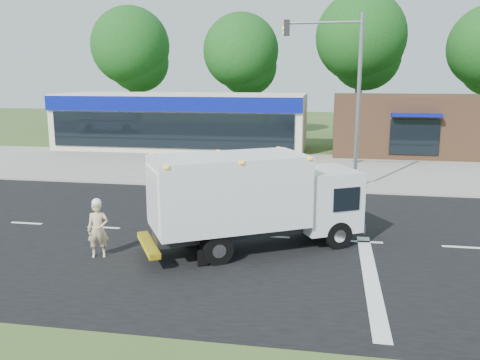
% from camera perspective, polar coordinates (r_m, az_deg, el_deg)
% --- Properties ---
extents(ground, '(120.00, 120.00, 0.00)m').
position_cam_1_polar(ground, '(17.10, 3.59, -6.42)').
color(ground, '#385123').
rests_on(ground, ground).
extents(road_asphalt, '(60.00, 14.00, 0.02)m').
position_cam_1_polar(road_asphalt, '(17.10, 3.59, -6.41)').
color(road_asphalt, black).
rests_on(road_asphalt, ground).
extents(sidewalk, '(60.00, 2.40, 0.12)m').
position_cam_1_polar(sidewalk, '(24.98, 5.76, -0.50)').
color(sidewalk, gray).
rests_on(sidewalk, ground).
extents(parking_apron, '(60.00, 9.00, 0.02)m').
position_cam_1_polar(parking_apron, '(30.67, 6.61, 1.66)').
color(parking_apron, gray).
rests_on(parking_apron, ground).
extents(lane_markings, '(55.20, 7.00, 0.01)m').
position_cam_1_polar(lane_markings, '(15.73, 7.96, -8.09)').
color(lane_markings, silver).
rests_on(lane_markings, road_asphalt).
extents(ems_box_truck, '(6.90, 5.16, 3.00)m').
position_cam_1_polar(ems_box_truck, '(15.48, 1.34, -1.69)').
color(ems_box_truck, black).
rests_on(ems_box_truck, ground).
extents(emergency_worker, '(0.72, 0.59, 1.80)m').
position_cam_1_polar(emergency_worker, '(15.59, -15.66, -5.25)').
color(emergency_worker, tan).
rests_on(emergency_worker, ground).
extents(retail_strip_mall, '(18.00, 6.20, 4.00)m').
position_cam_1_polar(retail_strip_mall, '(37.81, -6.56, 6.61)').
color(retail_strip_mall, beige).
rests_on(retail_strip_mall, ground).
extents(brown_storefront, '(10.00, 6.70, 4.00)m').
position_cam_1_polar(brown_storefront, '(36.66, 18.34, 5.92)').
color(brown_storefront, '#382316').
rests_on(brown_storefront, ground).
extents(traffic_signal_pole, '(3.51, 0.25, 8.00)m').
position_cam_1_polar(traffic_signal_pole, '(23.76, 11.65, 10.52)').
color(traffic_signal_pole, gray).
rests_on(traffic_signal_pole, ground).
extents(background_trees, '(36.77, 7.39, 12.10)m').
position_cam_1_polar(background_trees, '(44.44, 6.91, 14.28)').
color(background_trees, '#332114').
rests_on(background_trees, ground).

